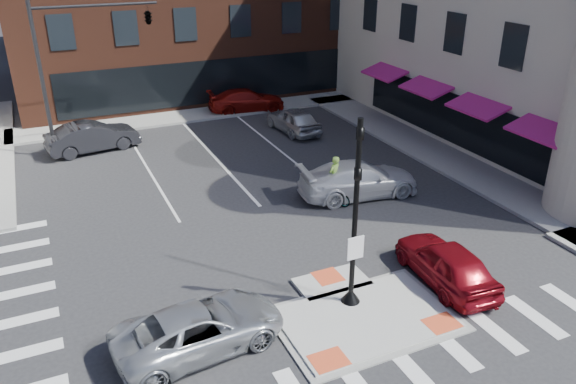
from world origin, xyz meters
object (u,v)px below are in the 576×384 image
red_sedan (446,263)px  white_pickup (359,179)px  bg_car_dark (93,137)px  bg_car_silver (293,120)px  cyclist (334,188)px  silver_suv (200,328)px  bg_car_red (246,100)px

red_sedan → white_pickup: (0.90, 7.07, 0.05)m
bg_car_dark → bg_car_silver: (11.04, -1.59, -0.05)m
bg_car_silver → cyclist: (-2.48, -9.38, -0.00)m
bg_car_silver → silver_suv: bearing=52.4°
white_pickup → bg_car_red: white_pickup is taller
silver_suv → cyclist: cyclist is taller
silver_suv → bg_car_silver: 19.05m
cyclist → silver_suv: bearing=15.1°
red_sedan → bg_car_dark: 19.96m
bg_car_silver → bg_car_dark: bearing=-12.9°
silver_suv → red_sedan: 8.37m
silver_suv → red_sedan: red_sedan is taller
white_pickup → red_sedan: bearing=179.5°
bg_car_dark → red_sedan: bearing=-162.1°
red_sedan → cyclist: bearing=-81.4°
silver_suv → red_sedan: (8.37, -0.20, 0.06)m
red_sedan → cyclist: cyclist is taller
white_pickup → cyclist: cyclist is taller
white_pickup → bg_car_red: bearing=6.3°
white_pickup → bg_car_silver: bearing=-0.1°
white_pickup → cyclist: 1.42m
silver_suv → red_sedan: bearing=-97.7°
red_sedan → bg_car_silver: bearing=-92.6°
red_sedan → bg_car_dark: size_ratio=0.90×
red_sedan → bg_car_silver: 16.31m
red_sedan → bg_car_silver: (1.98, 16.19, -0.00)m
silver_suv → bg_car_dark: bearing=-4.1°
bg_car_dark → cyclist: 13.92m
red_sedan → bg_car_dark: bearing=-58.6°
red_sedan → bg_car_dark: (-9.06, 17.78, 0.05)m
bg_car_dark → cyclist: size_ratio=2.20×
silver_suv → cyclist: bearing=-56.3°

